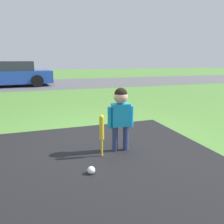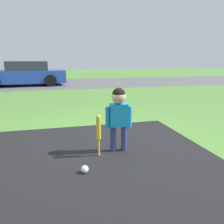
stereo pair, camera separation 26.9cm
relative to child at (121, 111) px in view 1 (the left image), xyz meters
The scene contains 6 objects.
ground_plane 0.75m from the child, 107.44° to the left, with size 60.00×60.00×0.00m, color #518438.
street_strip 10.47m from the child, 90.69° to the left, with size 40.00×6.00×0.01m.
child is the anchor object (origin of this frame).
baseball_bat 0.41m from the child, 161.73° to the right, with size 0.06×0.06×0.61m.
sports_ball 0.98m from the child, 136.82° to the right, with size 0.10×0.10×0.10m.
parked_car 9.98m from the child, 104.56° to the left, with size 4.40×2.22×1.29m.
Camera 1 is at (-0.98, -3.31, 1.34)m, focal length 35.00 mm.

